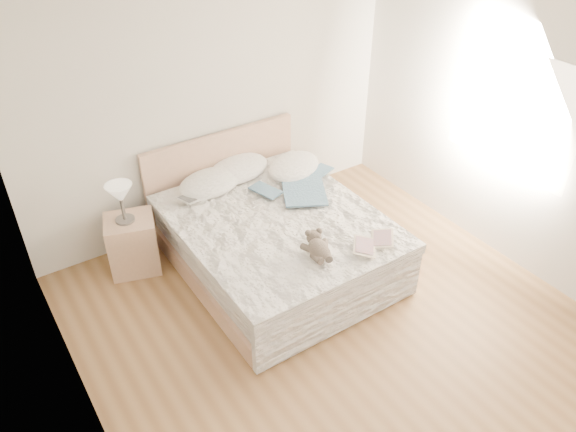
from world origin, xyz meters
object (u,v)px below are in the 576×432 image
at_px(bed, 273,238).
at_px(childrens_book, 373,243).
at_px(table_lamp, 120,195).
at_px(photo_book, 194,198).
at_px(teddy_bear, 318,255).
at_px(nightstand, 133,244).

relative_size(bed, childrens_book, 5.35).
xyz_separation_m(bed, table_lamp, (-1.16, 0.69, 0.53)).
bearing_deg(photo_book, teddy_bear, -90.07).
bearing_deg(table_lamp, nightstand, -9.50).
height_order(bed, childrens_book, bed).
bearing_deg(table_lamp, bed, -30.88).
relative_size(nightstand, photo_book, 1.96).
xyz_separation_m(bed, nightstand, (-1.14, 0.69, -0.03)).
bearing_deg(bed, photo_book, 130.46).
xyz_separation_m(table_lamp, photo_book, (0.66, -0.10, -0.21)).
relative_size(photo_book, teddy_bear, 0.94).
distance_m(table_lamp, childrens_book, 2.27).
relative_size(bed, nightstand, 3.83).
height_order(nightstand, table_lamp, table_lamp).
relative_size(table_lamp, teddy_bear, 1.26).
xyz_separation_m(photo_book, childrens_book, (0.96, -1.48, 0.00)).
distance_m(nightstand, table_lamp, 0.56).
bearing_deg(bed, nightstand, 148.74).
height_order(photo_book, childrens_book, childrens_book).
relative_size(nightstand, teddy_bear, 1.83).
bearing_deg(childrens_book, teddy_bear, -151.80).
distance_m(bed, nightstand, 1.33).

